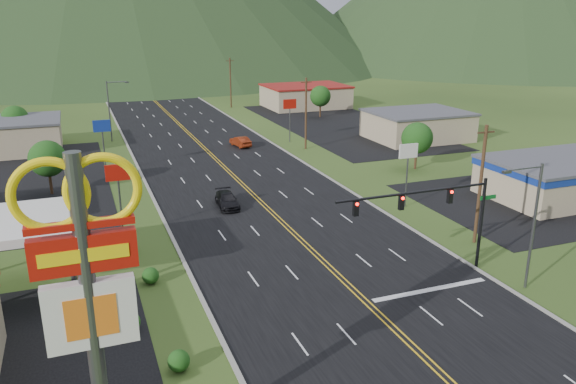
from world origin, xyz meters
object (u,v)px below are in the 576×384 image
object	(u,v)px
car_dark_mid	(227,200)
streetlight_east	(531,219)
pylon_sign	(87,281)
streetlight_west	(111,107)
car_red_far	(240,142)
traffic_signal	(437,207)
gas_canopy	(4,226)

from	to	relation	value
car_dark_mid	streetlight_east	bearing A→B (deg)	-54.60
pylon_sign	car_dark_mid	size ratio (longest dim) A/B	2.97
streetlight_west	car_dark_mid	xyz separation A→B (m)	(8.09, -35.79, -4.50)
streetlight_west	car_dark_mid	size ratio (longest dim) A/B	1.91
streetlight_east	car_red_far	size ratio (longest dim) A/B	2.02
traffic_signal	car_red_far	world-z (taller)	traffic_signal
gas_canopy	car_red_far	bearing A→B (deg)	54.13
streetlight_east	gas_canopy	xyz separation A→B (m)	(-33.18, 12.00, -0.31)
streetlight_west	gas_canopy	size ratio (longest dim) A/B	0.90
streetlight_east	streetlight_west	size ratio (longest dim) A/B	1.00
traffic_signal	car_dark_mid	xyz separation A→B (m)	(-10.07, 20.21, -4.64)
streetlight_west	gas_canopy	distance (m)	49.10
traffic_signal	streetlight_west	size ratio (longest dim) A/B	1.46
traffic_signal	streetlight_west	bearing A→B (deg)	107.97
pylon_sign	streetlight_west	bearing A→B (deg)	85.53
car_dark_mid	car_red_far	distance (m)	26.82
pylon_sign	streetlight_east	size ratio (longest dim) A/B	1.56
traffic_signal	streetlight_east	world-z (taller)	streetlight_east
traffic_signal	car_red_far	size ratio (longest dim) A/B	2.95
traffic_signal	streetlight_east	distance (m)	6.17
car_dark_mid	car_red_far	world-z (taller)	car_red_far
gas_canopy	car_dark_mid	distance (m)	22.48
streetlight_west	car_red_far	xyz separation A→B (m)	(16.84, -10.44, -4.45)
streetlight_east	traffic_signal	bearing A→B (deg)	139.61
traffic_signal	car_dark_mid	bearing A→B (deg)	116.49
traffic_signal	streetlight_east	bearing A→B (deg)	-40.39
pylon_sign	streetlight_west	world-z (taller)	pylon_sign
pylon_sign	traffic_signal	size ratio (longest dim) A/B	1.07
streetlight_east	car_red_far	bearing A→B (deg)	96.93
traffic_signal	gas_canopy	world-z (taller)	traffic_signal
car_dark_mid	gas_canopy	bearing A→B (deg)	-142.44
gas_canopy	streetlight_west	bearing A→B (deg)	77.87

